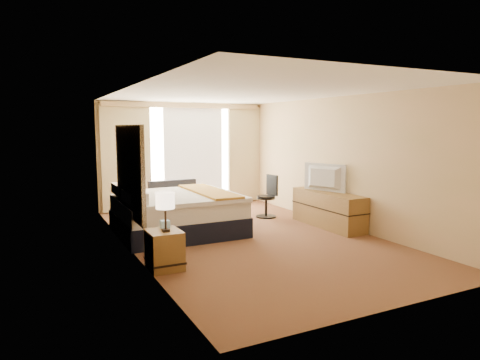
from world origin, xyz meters
name	(u,v)px	position (x,y,z in m)	size (l,w,h in m)	color
floor	(247,237)	(0.00, 0.00, 0.00)	(4.20, 7.00, 0.02)	#521F17
ceiling	(248,92)	(0.00, 0.00, 2.60)	(4.20, 7.00, 0.02)	white
wall_back	(183,155)	(0.00, 3.50, 1.30)	(4.20, 0.02, 2.60)	#DEB287
wall_front	(399,192)	(0.00, -3.50, 1.30)	(4.20, 0.02, 2.60)	#DEB287
wall_left	(130,171)	(-2.10, 0.00, 1.30)	(0.02, 7.00, 2.60)	#DEB287
wall_right	(340,162)	(2.10, 0.00, 1.30)	(0.02, 7.00, 2.60)	#DEB287
headboard	(129,171)	(-2.06, 0.20, 1.28)	(0.06, 1.85, 1.50)	black
nightstand_left	(164,250)	(-1.87, -1.05, 0.28)	(0.45, 0.52, 0.55)	olive
nightstand_right	(127,217)	(-1.87, 1.45, 0.28)	(0.45, 0.52, 0.55)	olive
media_dresser	(328,209)	(1.83, 0.00, 0.35)	(0.50, 1.80, 0.70)	olive
window	(193,154)	(0.25, 3.47, 1.32)	(2.30, 0.02, 2.30)	silver
curtains	(185,151)	(0.00, 3.39, 1.41)	(4.12, 0.19, 2.56)	#CAB68E
bed	(177,213)	(-1.06, 0.85, 0.39)	(2.18, 2.00, 1.06)	black
loveseat	(177,204)	(-0.52, 2.49, 0.26)	(1.28, 0.75, 0.77)	#4E161B
floor_lamp	(127,157)	(-1.55, 2.83, 1.34)	(0.24, 0.24, 1.90)	black
desk_chair	(268,198)	(1.22, 1.35, 0.42)	(0.46, 0.46, 0.94)	black
lamp_left	(165,201)	(-1.87, -1.12, 0.98)	(0.26, 0.26, 0.55)	black
lamp_right	(128,177)	(-1.83, 1.46, 1.05)	(0.31, 0.31, 0.64)	black
tissue_box	(165,224)	(-1.81, -0.91, 0.61)	(0.12, 0.12, 0.11)	#94C2E5
telephone	(133,201)	(-1.77, 1.31, 0.59)	(0.19, 0.15, 0.08)	black
television	(322,178)	(1.78, 0.15, 0.98)	(0.97, 0.13, 0.56)	black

